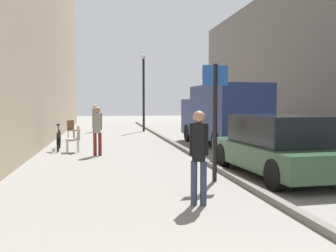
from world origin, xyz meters
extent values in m
plane|color=gray|center=(0.00, 12.00, 0.00)|extent=(80.00, 80.00, 0.00)
cube|color=#615F5B|center=(1.58, 12.00, 0.06)|extent=(0.16, 40.00, 0.12)
cylinder|color=maroon|center=(-1.61, 11.16, 0.38)|extent=(0.11, 0.11, 0.76)
cylinder|color=maroon|center=(-1.45, 11.18, 0.38)|extent=(0.11, 0.11, 0.76)
cube|color=gray|center=(-1.53, 11.17, 1.09)|extent=(0.23, 0.20, 0.65)
cylinder|color=gray|center=(-1.64, 11.16, 1.14)|extent=(0.09, 0.09, 0.55)
cylinder|color=gray|center=(-1.41, 11.18, 1.14)|extent=(0.09, 0.09, 0.55)
sphere|color=#9E755B|center=(-1.53, 11.17, 1.52)|extent=(0.21, 0.21, 0.21)
cylinder|color=#2D3851|center=(0.19, 4.72, 0.38)|extent=(0.11, 0.11, 0.76)
cylinder|color=#2D3851|center=(0.34, 4.66, 0.38)|extent=(0.11, 0.11, 0.76)
cube|color=black|center=(0.26, 4.69, 1.08)|extent=(0.26, 0.24, 0.64)
cylinder|color=black|center=(0.15, 4.73, 1.13)|extent=(0.09, 0.09, 0.55)
cylinder|color=black|center=(0.37, 4.65, 1.13)|extent=(0.09, 0.09, 0.55)
sphere|color=#9E755B|center=(0.26, 4.69, 1.50)|extent=(0.21, 0.21, 0.21)
cylinder|color=maroon|center=(-1.91, 21.80, 0.39)|extent=(0.12, 0.12, 0.79)
cylinder|color=maroon|center=(-1.74, 21.78, 0.39)|extent=(0.12, 0.12, 0.79)
cube|color=gray|center=(-1.82, 21.79, 1.12)|extent=(0.24, 0.21, 0.67)
cylinder|color=gray|center=(-1.94, 21.81, 1.17)|extent=(0.09, 0.09, 0.57)
cylinder|color=gray|center=(-1.70, 21.78, 1.17)|extent=(0.09, 0.09, 0.57)
sphere|color=tan|center=(-1.82, 21.79, 1.56)|extent=(0.22, 0.22, 0.22)
cube|color=navy|center=(3.53, 12.74, 1.40)|extent=(2.21, 4.03, 2.12)
cube|color=navy|center=(3.39, 15.47, 1.13)|extent=(2.09, 1.63, 1.59)
cube|color=black|center=(3.37, 16.00, 1.48)|extent=(1.69, 0.12, 0.70)
cylinder|color=black|center=(2.50, 15.27, 0.40)|extent=(0.26, 0.81, 0.80)
cylinder|color=black|center=(4.31, 15.36, 0.40)|extent=(0.26, 0.81, 0.80)
cylinder|color=black|center=(2.69, 11.43, 0.40)|extent=(0.26, 0.81, 0.80)
cylinder|color=black|center=(4.50, 11.52, 0.40)|extent=(0.26, 0.81, 0.80)
cube|color=#335138|center=(2.77, 6.91, 0.49)|extent=(2.01, 4.29, 0.55)
cube|color=black|center=(2.77, 6.91, 1.11)|extent=(1.64, 2.59, 0.68)
cylinder|color=black|center=(1.87, 8.30, 0.32)|extent=(0.23, 0.65, 0.64)
cylinder|color=black|center=(3.51, 8.38, 0.32)|extent=(0.23, 0.65, 0.64)
cylinder|color=black|center=(2.02, 5.44, 0.32)|extent=(0.23, 0.65, 0.64)
cylinder|color=black|center=(1.11, 6.56, 1.30)|extent=(0.10, 0.10, 2.60)
cube|color=#2659B2|center=(1.11, 6.56, 2.35)|extent=(0.60, 0.10, 0.44)
cylinder|color=black|center=(1.15, 21.80, 2.25)|extent=(0.14, 0.14, 4.50)
sphere|color=beige|center=(1.15, 21.80, 4.62)|extent=(0.28, 0.28, 0.28)
torus|color=black|center=(-3.01, 13.56, 0.36)|extent=(0.10, 0.72, 0.72)
torus|color=black|center=(-2.95, 12.52, 0.36)|extent=(0.10, 0.72, 0.72)
cylinder|color=black|center=(-2.98, 13.04, 0.51)|extent=(0.11, 0.95, 0.05)
cylinder|color=black|center=(-2.97, 12.85, 0.73)|extent=(0.04, 0.04, 0.40)
cube|color=black|center=(-2.97, 12.85, 0.95)|extent=(0.11, 0.25, 0.06)
cylinder|color=#B7B2A8|center=(-2.56, 12.00, 0.23)|extent=(0.04, 0.04, 0.45)
cylinder|color=#B7B2A8|center=(-2.63, 12.37, 0.23)|extent=(0.04, 0.04, 0.45)
cylinder|color=#B7B2A8|center=(-2.19, 12.08, 0.23)|extent=(0.04, 0.04, 0.45)
cylinder|color=#B7B2A8|center=(-2.26, 12.44, 0.23)|extent=(0.04, 0.04, 0.45)
cube|color=#B7B2A8|center=(-2.41, 12.22, 0.47)|extent=(0.52, 0.52, 0.04)
cube|color=#B7B2A8|center=(-2.21, 12.26, 0.71)|extent=(0.13, 0.44, 0.45)
cylinder|color=brown|center=(-2.44, 16.80, 0.23)|extent=(0.04, 0.04, 0.45)
cylinder|color=brown|center=(-2.67, 16.50, 0.23)|extent=(0.04, 0.04, 0.45)
cylinder|color=brown|center=(-2.74, 17.02, 0.23)|extent=(0.04, 0.04, 0.45)
cylinder|color=brown|center=(-2.97, 16.73, 0.23)|extent=(0.04, 0.04, 0.45)
cube|color=brown|center=(-2.71, 16.76, 0.47)|extent=(0.62, 0.62, 0.04)
cube|color=brown|center=(-2.87, 16.88, 0.71)|extent=(0.30, 0.37, 0.45)
camera|label=1|loc=(-1.33, -1.45, 1.73)|focal=40.24mm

